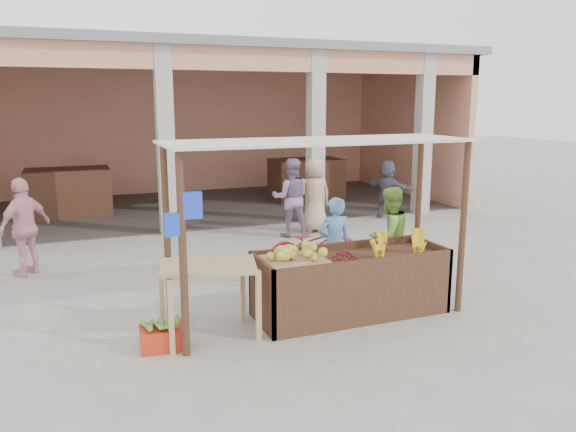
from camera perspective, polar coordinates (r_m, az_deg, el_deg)
name	(u,v)px	position (r m, az deg, el deg)	size (l,w,h in m)	color
ground	(317,319)	(7.67, 2.95, -10.37)	(60.00, 60.00, 0.00)	gray
market_building	(183,107)	(15.69, -10.57, 10.84)	(14.40, 6.40, 4.20)	tan
fruit_stall	(351,286)	(7.74, 6.38, -7.07)	(2.60, 0.95, 0.80)	#4F301F
stall_awning	(316,172)	(7.22, 2.81, 4.49)	(4.09, 1.35, 2.39)	#4F301F
banana_heap	(398,246)	(7.96, 11.12, -3.03)	(0.98, 0.53, 0.18)	yellow
melon_tray	(294,256)	(7.29, 0.63, -4.09)	(0.80, 0.70, 0.21)	#A77D56
berry_heap	(344,255)	(7.50, 5.67, -3.97)	(0.39, 0.32, 0.13)	maroon
side_table	(209,276)	(6.92, -8.08, -6.04)	(1.29, 1.00, 0.93)	tan
papaya_pile	(208,256)	(6.85, -8.14, -4.04)	(0.75, 0.43, 0.21)	#42852B
red_crate	(162,338)	(6.93, -12.65, -11.98)	(0.51, 0.37, 0.26)	red
plantain_bundle	(162,324)	(6.86, -12.72, -10.66)	(0.40, 0.28, 0.08)	#558931
produce_sacks	(331,212)	(13.34, 4.39, 0.42)	(0.92, 0.69, 0.56)	maroon
vendor_blue	(334,241)	(8.54, 4.72, -2.59)	(0.58, 0.43, 1.56)	#5990D7
vendor_green	(389,233)	(8.97, 10.23, -1.76)	(0.79, 0.46, 1.65)	#89C547
motorcycle	(313,244)	(9.66, 2.58, -2.90)	(1.72, 0.59, 0.90)	#A41A24
shopper_b	(25,224)	(10.26, -25.19, -0.70)	(1.03, 0.55, 1.75)	pink
shopper_c	(314,191)	(12.39, 2.68, 2.56)	(0.88, 0.57, 1.83)	tan
shopper_d	(387,188)	(14.04, 10.05, 2.85)	(1.41, 0.58, 1.53)	#4F4F5E
shopper_f	(291,194)	(11.94, 0.29, 2.25)	(0.90, 0.52, 1.84)	gray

